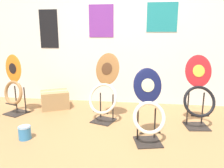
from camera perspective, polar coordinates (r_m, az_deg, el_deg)
name	(u,v)px	position (r m, az deg, el deg)	size (l,w,h in m)	color
wall_back	(128,25)	(3.69, 4.17, 15.01)	(8.00, 0.07, 2.60)	silver
toilet_seat_display_crimson_swirl	(199,95)	(2.94, 21.71, -2.66)	(0.42, 0.33, 0.91)	black
toilet_seat_display_woodgrain	(104,90)	(2.92, -2.00, -1.59)	(0.47, 0.42, 0.92)	black
toilet_seat_display_navy_moon	(148,108)	(2.39, 9.50, -6.29)	(0.39, 0.36, 0.81)	black
toilet_seat_display_orange_sun	(14,88)	(3.50, -24.29, -0.89)	(0.38, 0.36, 0.88)	black
paint_can	(25,132)	(2.71, -21.85, -11.58)	(0.14, 0.14, 0.16)	teal
storage_box	(55,100)	(3.62, -14.70, -3.95)	(0.52, 0.48, 0.28)	#A37F51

